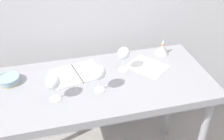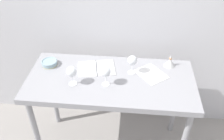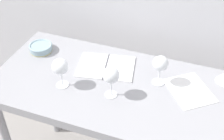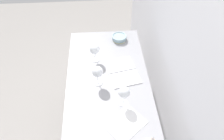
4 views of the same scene
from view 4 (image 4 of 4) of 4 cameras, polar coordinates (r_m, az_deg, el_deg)
ground_plane at (r=2.45m, az=-0.53°, el=-17.68°), size 6.00×6.00×0.00m
back_wall at (r=1.51m, az=18.19°, el=6.93°), size 3.80×0.04×2.60m
steel_counter at (r=1.77m, az=-0.90°, el=-6.30°), size 1.40×0.65×0.90m
wine_glass_near_left at (r=1.81m, az=-4.62°, el=5.40°), size 0.09×0.09×0.17m
wine_glass_far_right at (r=1.49m, az=3.22°, el=-5.95°), size 0.08×0.08×0.17m
wine_glass_near_center at (r=1.61m, az=-3.84°, el=-0.55°), size 0.08×0.08×0.17m
open_notebook at (r=1.78m, az=2.78°, el=-0.42°), size 0.35×0.29×0.01m
tasting_sheet_upper at (r=1.50m, az=3.51°, el=-13.82°), size 0.30×0.31×0.00m
tasting_bowl at (r=2.09m, az=1.92°, el=8.50°), size 0.14×0.14×0.05m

